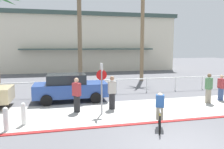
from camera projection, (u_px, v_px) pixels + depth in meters
ground_plane at (112, 89)px, 17.31m from camera, size 80.00×80.00×0.00m
sidewalk_strip at (136, 110)px, 11.71m from camera, size 44.00×4.00×0.02m
curb_paint at (151, 123)px, 9.78m from camera, size 44.00×0.24×0.03m
building_backdrop at (85, 43)px, 32.65m from camera, size 24.57×10.33×7.75m
rail_fence at (116, 82)px, 15.76m from camera, size 23.36×0.08×1.04m
stop_sign_bike_lane at (102, 81)px, 10.84m from camera, size 0.52×0.56×2.56m
bollard_1 at (6, 119)px, 8.74m from camera, size 0.20×0.20×1.00m
bollard_2 at (23, 114)px, 9.43m from camera, size 0.20×0.20×1.00m
palm_tree_1 at (79, 9)px, 18.38m from camera, size 2.65×3.02×9.26m
palm_tree_2 at (143, 16)px, 21.11m from camera, size 3.06×3.14×8.83m
car_blue_1 at (70, 87)px, 13.55m from camera, size 4.40×2.02×1.69m
cyclist_yellow_0 at (160, 111)px, 9.15m from camera, size 0.79×1.69×1.50m
pedestrian_0 at (112, 94)px, 11.81m from camera, size 0.40×0.32×1.81m
pedestrian_1 at (221, 89)px, 13.76m from camera, size 0.32×0.40×1.62m
pedestrian_2 at (77, 96)px, 11.27m from camera, size 0.46×0.47×1.79m
pedestrian_3 at (209, 89)px, 13.05m from camera, size 0.47×0.42×1.79m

